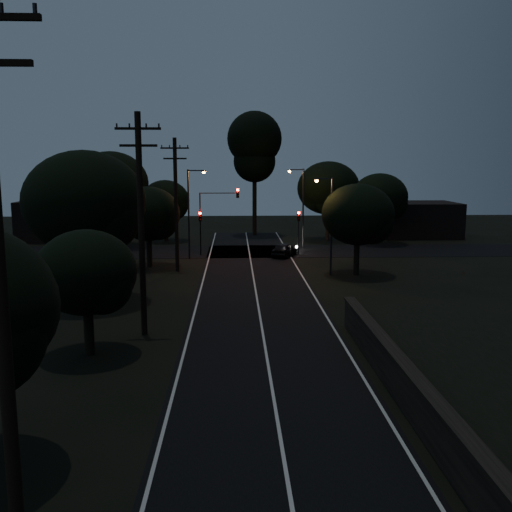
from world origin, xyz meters
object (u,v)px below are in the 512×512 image
signal_left (200,225)px  signal_mast (218,209)px  utility_pole_far (176,203)px  signal_right (298,225)px  streetlight_a (191,207)px  tall_pine (255,146)px  utility_pole_mid (141,221)px  streetlight_b (301,202)px  streetlight_c (329,219)px  car (285,250)px

signal_left → signal_mast: 2.26m
utility_pole_far → signal_right: utility_pole_far is taller
streetlight_a → tall_pine: bearing=69.6°
utility_pole_far → utility_pole_mid: bearing=-90.0°
streetlight_b → utility_pole_far: bearing=-133.3°
tall_pine → streetlight_a: tall_pine is taller
signal_right → streetlight_c: size_ratio=0.55×
streetlight_c → signal_left: bearing=136.2°
streetlight_b → streetlight_c: size_ratio=1.07×
streetlight_a → streetlight_b: 12.19m
streetlight_a → streetlight_b: same height
tall_pine → car: 19.06m
signal_right → streetlight_a: streetlight_a is taller
signal_mast → car: signal_mast is taller
utility_pole_far → streetlight_b: (11.31, 12.00, -0.85)m
signal_left → signal_right: size_ratio=1.00×
signal_right → car: bearing=-140.4°
tall_pine → streetlight_a: (-6.31, -17.00, -5.86)m
utility_pole_mid → streetlight_c: size_ratio=1.47×
signal_mast → utility_pole_far: bearing=-111.1°
streetlight_a → utility_pole_mid: bearing=-91.7°
utility_pole_mid → tall_pine: tall_pine is taller
utility_pole_mid → signal_left: size_ratio=2.68×
utility_pole_mid → tall_pine: (7.00, 40.00, 4.76)m
streetlight_b → streetlight_c: streetlight_b is taller
streetlight_a → car: size_ratio=2.09×
signal_left → car: 8.18m
tall_pine → streetlight_b: bearing=-68.6°
streetlight_a → streetlight_c: size_ratio=1.07×
utility_pole_mid → utility_pole_far: (0.00, 17.00, -0.25)m
streetlight_b → signal_right: bearing=-100.0°
signal_right → streetlight_c: 10.18m
utility_pole_mid → signal_right: bearing=67.0°
utility_pole_mid → signal_mast: 25.22m
streetlight_b → signal_left: bearing=-158.0°
utility_pole_mid → streetlight_a: utility_pole_mid is taller
signal_right → streetlight_a: bearing=-168.7°
utility_pole_far → streetlight_c: utility_pole_far is taller
signal_left → streetlight_b: 10.84m
utility_pole_mid → tall_pine: 40.89m
utility_pole_mid → signal_mast: utility_pole_mid is taller
signal_left → signal_right: 9.20m
tall_pine → signal_mast: bearing=-104.6°
utility_pole_far → streetlight_c: 12.05m
tall_pine → signal_right: 17.23m
utility_pole_mid → streetlight_a: 23.04m
signal_mast → car: bearing=-10.8°
utility_pole_mid → signal_right: size_ratio=2.68×
streetlight_c → car: streetlight_c is taller
tall_pine → signal_left: size_ratio=3.55×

